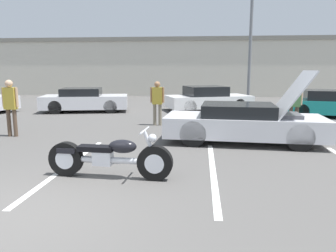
% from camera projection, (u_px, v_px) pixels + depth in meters
% --- Properties ---
extents(ground_plane, '(80.00, 80.00, 0.00)m').
position_uv_depth(ground_plane, '(13.00, 216.00, 4.71)').
color(ground_plane, '#514F4C').
extents(parking_stripe_middle, '(0.12, 4.58, 0.01)m').
position_uv_depth(parking_stripe_middle, '(67.00, 166.00, 7.11)').
color(parking_stripe_middle, white).
rests_on(parking_stripe_middle, ground).
extents(parking_stripe_back, '(0.12, 4.58, 0.01)m').
position_uv_depth(parking_stripe_back, '(213.00, 170.00, 6.80)').
color(parking_stripe_back, white).
rests_on(parking_stripe_back, ground).
extents(far_building, '(32.00, 4.20, 4.40)m').
position_uv_depth(far_building, '(168.00, 65.00, 26.37)').
color(far_building, beige).
rests_on(far_building, ground).
extents(light_pole, '(1.21, 0.28, 7.45)m').
position_uv_depth(light_pole, '(252.00, 33.00, 18.86)').
color(light_pole, slate).
rests_on(light_pole, ground).
extents(motorcycle, '(2.47, 0.70, 0.97)m').
position_uv_depth(motorcycle, '(109.00, 157.00, 6.30)').
color(motorcycle, black).
rests_on(motorcycle, ground).
extents(show_car_hood_open, '(4.53, 2.08, 2.04)m').
position_uv_depth(show_car_hood_open, '(245.00, 123.00, 9.31)').
color(show_car_hood_open, silver).
rests_on(show_car_hood_open, ground).
extents(parked_car_mid_right_row, '(4.58, 3.30, 1.22)m').
position_uv_depth(parked_car_mid_right_row, '(208.00, 99.00, 16.55)').
color(parked_car_mid_right_row, white).
rests_on(parked_car_mid_right_row, ground).
extents(parked_car_right_row, '(4.29, 2.43, 1.16)m').
position_uv_depth(parked_car_right_row, '(330.00, 104.00, 14.27)').
color(parked_car_right_row, teal).
rests_on(parked_car_right_row, ground).
extents(parked_car_mid_left_row, '(4.37, 2.63, 1.15)m').
position_uv_depth(parked_car_mid_left_row, '(85.00, 100.00, 16.06)').
color(parked_car_mid_left_row, silver).
rests_on(parked_car_mid_left_row, ground).
extents(spectator_by_show_car, '(0.52, 0.23, 1.75)m').
position_uv_depth(spectator_by_show_car, '(10.00, 103.00, 10.06)').
color(spectator_by_show_car, brown).
rests_on(spectator_by_show_car, ground).
extents(spectator_midground, '(0.52, 0.21, 1.62)m').
position_uv_depth(spectator_midground, '(295.00, 102.00, 11.27)').
color(spectator_midground, brown).
rests_on(spectator_midground, ground).
extents(spectator_far_lot, '(0.52, 0.21, 1.63)m').
position_uv_depth(spectator_far_lot, '(157.00, 100.00, 12.07)').
color(spectator_far_lot, gray).
rests_on(spectator_far_lot, ground).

